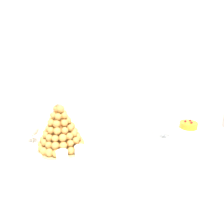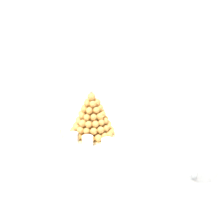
{
  "view_description": "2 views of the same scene",
  "coord_description": "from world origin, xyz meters",
  "px_view_note": "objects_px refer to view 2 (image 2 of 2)",
  "views": [
    {
      "loc": [
        -0.5,
        -0.86,
        1.32
      ],
      "look_at": [
        -0.01,
        -0.01,
        1.0
      ],
      "focal_mm": 33.67,
      "sensor_mm": 36.0,
      "label": 1
    },
    {
      "loc": [
        0.39,
        -0.86,
        1.32
      ],
      "look_at": [
        -0.08,
        -0.01,
        1.0
      ],
      "focal_mm": 37.9,
      "sensor_mm": 36.0,
      "label": 2
    }
  ],
  "objects_px": {
    "croquembouche": "(92,117)",
    "dessert_cup_centre": "(88,142)",
    "dessert_cup_right": "(128,151)",
    "wine_glass": "(82,110)",
    "macaron_goblet": "(199,143)",
    "serving_tray": "(99,140)",
    "creme_brulee_ramekin": "(73,126)",
    "dessert_cup_left": "(57,133)",
    "dessert_cup_mid_right": "(108,145)",
    "dessert_cup_mid_left": "(73,138)"
  },
  "relations": [
    {
      "from": "serving_tray",
      "to": "dessert_cup_mid_left",
      "type": "xyz_separation_m",
      "value": [
        -0.09,
        -0.09,
        0.03
      ]
    },
    {
      "from": "dessert_cup_left",
      "to": "dessert_cup_right",
      "type": "bearing_deg",
      "value": -0.89
    },
    {
      "from": "croquembouche",
      "to": "dessert_cup_mid_left",
      "type": "distance_m",
      "value": 0.15
    },
    {
      "from": "wine_glass",
      "to": "creme_brulee_ramekin",
      "type": "bearing_deg",
      "value": -117.39
    },
    {
      "from": "dessert_cup_mid_right",
      "to": "wine_glass",
      "type": "relative_size",
      "value": 0.4
    },
    {
      "from": "wine_glass",
      "to": "dessert_cup_left",
      "type": "bearing_deg",
      "value": -96.71
    },
    {
      "from": "creme_brulee_ramekin",
      "to": "wine_glass",
      "type": "bearing_deg",
      "value": 62.61
    },
    {
      "from": "serving_tray",
      "to": "creme_brulee_ramekin",
      "type": "distance_m",
      "value": 0.22
    },
    {
      "from": "croquembouche",
      "to": "dessert_cup_centre",
      "type": "relative_size",
      "value": 5.01
    },
    {
      "from": "dessert_cup_centre",
      "to": "macaron_goblet",
      "type": "distance_m",
      "value": 0.51
    },
    {
      "from": "dessert_cup_mid_left",
      "to": "dessert_cup_mid_right",
      "type": "relative_size",
      "value": 0.89
    },
    {
      "from": "dessert_cup_mid_right",
      "to": "creme_brulee_ramekin",
      "type": "xyz_separation_m",
      "value": [
        -0.3,
        0.14,
        -0.01
      ]
    },
    {
      "from": "wine_glass",
      "to": "croquembouche",
      "type": "bearing_deg",
      "value": -34.63
    },
    {
      "from": "serving_tray",
      "to": "croquembouche",
      "type": "distance_m",
      "value": 0.12
    },
    {
      "from": "croquembouche",
      "to": "dessert_cup_right",
      "type": "height_order",
      "value": "croquembouche"
    },
    {
      "from": "creme_brulee_ramekin",
      "to": "macaron_goblet",
      "type": "relative_size",
      "value": 0.41
    },
    {
      "from": "macaron_goblet",
      "to": "wine_glass",
      "type": "distance_m",
      "value": 0.71
    },
    {
      "from": "dessert_cup_mid_left",
      "to": "dessert_cup_mid_right",
      "type": "height_order",
      "value": "dessert_cup_mid_right"
    },
    {
      "from": "dessert_cup_right",
      "to": "macaron_goblet",
      "type": "bearing_deg",
      "value": -5.43
    },
    {
      "from": "serving_tray",
      "to": "dessert_cup_right",
      "type": "bearing_deg",
      "value": -24.12
    },
    {
      "from": "dessert_cup_centre",
      "to": "creme_brulee_ramekin",
      "type": "height_order",
      "value": "dessert_cup_centre"
    },
    {
      "from": "dessert_cup_mid_right",
      "to": "macaron_goblet",
      "type": "height_order",
      "value": "macaron_goblet"
    },
    {
      "from": "dessert_cup_mid_left",
      "to": "wine_glass",
      "type": "bearing_deg",
      "value": 113.33
    },
    {
      "from": "croquembouche",
      "to": "macaron_goblet",
      "type": "bearing_deg",
      "value": -15.07
    },
    {
      "from": "dessert_cup_mid_left",
      "to": "dessert_cup_right",
      "type": "height_order",
      "value": "dessert_cup_right"
    },
    {
      "from": "macaron_goblet",
      "to": "dessert_cup_mid_right",
      "type": "bearing_deg",
      "value": 174.15
    },
    {
      "from": "dessert_cup_right",
      "to": "wine_glass",
      "type": "bearing_deg",
      "value": 152.02
    },
    {
      "from": "creme_brulee_ramekin",
      "to": "macaron_goblet",
      "type": "distance_m",
      "value": 0.73
    },
    {
      "from": "serving_tray",
      "to": "creme_brulee_ramekin",
      "type": "relative_size",
      "value": 5.34
    },
    {
      "from": "dessert_cup_mid_right",
      "to": "creme_brulee_ramekin",
      "type": "height_order",
      "value": "dessert_cup_mid_right"
    },
    {
      "from": "dessert_cup_right",
      "to": "creme_brulee_ramekin",
      "type": "bearing_deg",
      "value": 159.86
    },
    {
      "from": "croquembouche",
      "to": "dessert_cup_left",
      "type": "relative_size",
      "value": 4.88
    },
    {
      "from": "croquembouche",
      "to": "wine_glass",
      "type": "distance_m",
      "value": 0.15
    },
    {
      "from": "dessert_cup_left",
      "to": "creme_brulee_ramekin",
      "type": "relative_size",
      "value": 0.54
    },
    {
      "from": "dessert_cup_centre",
      "to": "creme_brulee_ramekin",
      "type": "bearing_deg",
      "value": 142.87
    },
    {
      "from": "dessert_cup_mid_right",
      "to": "dessert_cup_centre",
      "type": "bearing_deg",
      "value": -171.66
    },
    {
      "from": "dessert_cup_left",
      "to": "wine_glass",
      "type": "distance_m",
      "value": 0.21
    },
    {
      "from": "dessert_cup_left",
      "to": "dessert_cup_centre",
      "type": "relative_size",
      "value": 1.03
    },
    {
      "from": "croquembouche",
      "to": "macaron_goblet",
      "type": "distance_m",
      "value": 0.57
    },
    {
      "from": "dessert_cup_centre",
      "to": "serving_tray",
      "type": "bearing_deg",
      "value": 86.23
    },
    {
      "from": "dessert_cup_mid_left",
      "to": "dessert_cup_right",
      "type": "distance_m",
      "value": 0.3
    },
    {
      "from": "dessert_cup_right",
      "to": "wine_glass",
      "type": "distance_m",
      "value": 0.44
    },
    {
      "from": "dessert_cup_mid_left",
      "to": "dessert_cup_mid_right",
      "type": "bearing_deg",
      "value": 4.63
    },
    {
      "from": "serving_tray",
      "to": "dessert_cup_mid_right",
      "type": "relative_size",
      "value": 8.88
    },
    {
      "from": "dessert_cup_mid_right",
      "to": "serving_tray",
      "type": "bearing_deg",
      "value": 140.79
    },
    {
      "from": "croquembouche",
      "to": "dessert_cup_centre",
      "type": "bearing_deg",
      "value": -66.58
    },
    {
      "from": "dessert_cup_left",
      "to": "wine_glass",
      "type": "bearing_deg",
      "value": 83.29
    },
    {
      "from": "macaron_goblet",
      "to": "creme_brulee_ramekin",
      "type": "bearing_deg",
      "value": 165.66
    },
    {
      "from": "dessert_cup_centre",
      "to": "dessert_cup_right",
      "type": "bearing_deg",
      "value": 0.47
    },
    {
      "from": "dessert_cup_mid_left",
      "to": "macaron_goblet",
      "type": "xyz_separation_m",
      "value": [
        0.58,
        -0.03,
        0.12
      ]
    }
  ]
}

